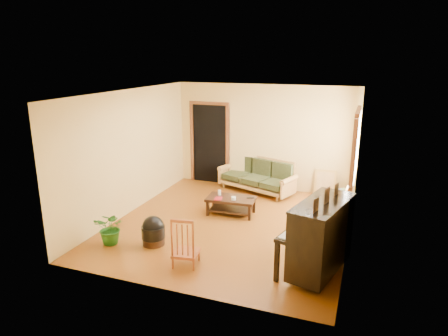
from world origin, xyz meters
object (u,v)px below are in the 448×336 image
at_px(coffee_table, 231,206).
at_px(footstool, 153,234).
at_px(piano, 321,239).
at_px(sofa, 256,175).
at_px(potted_plant, 111,228).
at_px(red_chair, 186,241).
at_px(ceramic_crock, 342,195).
at_px(armchair, 328,206).

bearing_deg(coffee_table, footstool, -114.64).
bearing_deg(coffee_table, piano, -41.18).
bearing_deg(sofa, potted_plant, -95.11).
xyz_separation_m(piano, red_chair, (-2.04, -0.46, -0.17)).
relative_size(coffee_table, ceramic_crock, 3.82).
height_order(sofa, coffee_table, sofa).
bearing_deg(footstool, armchair, 34.90).
relative_size(armchair, footstool, 1.85).
bearing_deg(footstool, potted_plant, -161.96).
bearing_deg(piano, ceramic_crock, 103.05).
bearing_deg(ceramic_crock, footstool, -130.61).
xyz_separation_m(footstool, potted_plant, (-0.71, -0.23, 0.11)).
bearing_deg(potted_plant, piano, 3.81).
xyz_separation_m(sofa, footstool, (-0.93, -3.43, -0.21)).
xyz_separation_m(coffee_table, red_chair, (0.02, -2.27, 0.24)).
bearing_deg(red_chair, potted_plant, 162.50).
bearing_deg(red_chair, footstool, 142.58).
bearing_deg(footstool, sofa, 74.84).
relative_size(ceramic_crock, potted_plant, 0.44).
xyz_separation_m(sofa, red_chair, (-0.07, -3.88, 0.01)).
bearing_deg(piano, sofa, 134.30).
distance_m(armchair, ceramic_crock, 1.54).
xyz_separation_m(sofa, coffee_table, (-0.10, -1.61, -0.23)).
bearing_deg(coffee_table, armchair, 4.29).
distance_m(sofa, red_chair, 3.88).
bearing_deg(piano, coffee_table, 153.16).
distance_m(red_chair, ceramic_crock, 4.47).
bearing_deg(coffee_table, potted_plant, -127.05).
bearing_deg(potted_plant, footstool, 18.04).
xyz_separation_m(armchair, potted_plant, (-3.53, -2.20, -0.08)).
height_order(coffee_table, armchair, armchair).
xyz_separation_m(red_chair, ceramic_crock, (2.12, 3.93, -0.29)).
xyz_separation_m(coffee_table, piano, (2.07, -1.81, 0.40)).
height_order(armchair, ceramic_crock, armchair).
relative_size(armchair, red_chair, 0.91).
xyz_separation_m(coffee_table, potted_plant, (-1.55, -2.05, 0.12)).
distance_m(sofa, coffee_table, 1.63).
bearing_deg(armchair, footstool, -141.78).
xyz_separation_m(ceramic_crock, potted_plant, (-3.69, -3.71, 0.17)).
relative_size(coffee_table, footstool, 2.44).
distance_m(piano, potted_plant, 3.63).
height_order(piano, footstool, piano).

